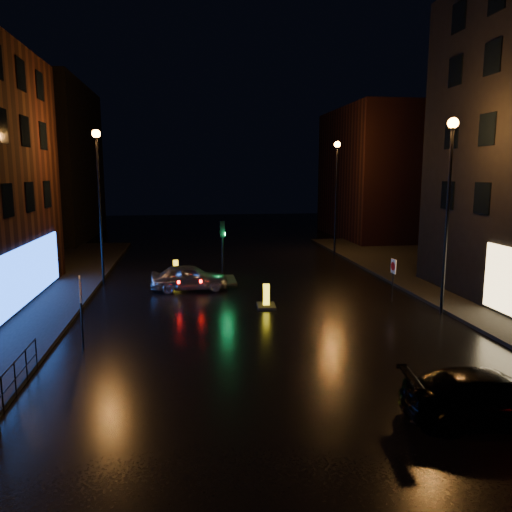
% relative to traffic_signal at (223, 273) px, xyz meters
% --- Properties ---
extents(ground, '(120.00, 120.00, 0.00)m').
position_rel_traffic_signal_xyz_m(ground, '(1.20, -14.00, -0.50)').
color(ground, black).
rests_on(ground, ground).
extents(building_far_left, '(8.00, 16.00, 14.00)m').
position_rel_traffic_signal_xyz_m(building_far_left, '(-14.80, 21.00, 6.50)').
color(building_far_left, black).
rests_on(building_far_left, ground).
extents(building_far_right, '(8.00, 14.00, 12.00)m').
position_rel_traffic_signal_xyz_m(building_far_right, '(16.20, 18.00, 5.50)').
color(building_far_right, black).
rests_on(building_far_right, ground).
extents(street_lamp_lfar, '(0.44, 0.44, 8.37)m').
position_rel_traffic_signal_xyz_m(street_lamp_lfar, '(-6.60, -0.00, 5.06)').
color(street_lamp_lfar, black).
rests_on(street_lamp_lfar, ground).
extents(street_lamp_rnear, '(0.44, 0.44, 8.37)m').
position_rel_traffic_signal_xyz_m(street_lamp_rnear, '(9.00, -8.00, 5.06)').
color(street_lamp_rnear, black).
rests_on(street_lamp_rnear, ground).
extents(street_lamp_rfar, '(0.44, 0.44, 8.37)m').
position_rel_traffic_signal_xyz_m(street_lamp_rfar, '(9.00, 8.00, 5.06)').
color(street_lamp_rfar, black).
rests_on(street_lamp_rfar, ground).
extents(traffic_signal, '(1.40, 2.40, 3.45)m').
position_rel_traffic_signal_xyz_m(traffic_signal, '(0.00, 0.00, 0.00)').
color(traffic_signal, black).
rests_on(traffic_signal, ground).
extents(guard_railing, '(0.05, 6.04, 1.00)m').
position_rel_traffic_signal_xyz_m(guard_railing, '(-6.80, -15.00, 0.24)').
color(guard_railing, black).
rests_on(guard_railing, ground).
extents(silver_hatchback, '(4.05, 1.66, 1.37)m').
position_rel_traffic_signal_xyz_m(silver_hatchback, '(-1.91, -1.90, 0.18)').
color(silver_hatchback, '#AEB1B7').
rests_on(silver_hatchback, ground).
extents(dark_sedan, '(4.63, 2.40, 1.28)m').
position_rel_traffic_signal_xyz_m(dark_sedan, '(5.39, -17.20, 0.14)').
color(dark_sedan, black).
rests_on(dark_sedan, ground).
extents(bollard_near, '(0.90, 1.28, 1.08)m').
position_rel_traffic_signal_xyz_m(bollard_near, '(1.57, -5.79, -0.27)').
color(bollard_near, black).
rests_on(bollard_near, ground).
extents(bollard_far, '(1.12, 1.32, 0.98)m').
position_rel_traffic_signal_xyz_m(bollard_far, '(-2.69, 1.75, -0.29)').
color(bollard_far, black).
rests_on(bollard_far, ground).
extents(road_sign_left, '(0.19, 0.62, 2.58)m').
position_rel_traffic_signal_xyz_m(road_sign_left, '(-5.70, -10.33, 1.43)').
color(road_sign_left, black).
rests_on(road_sign_left, ground).
extents(road_sign_right, '(0.08, 0.51, 2.09)m').
position_rel_traffic_signal_xyz_m(road_sign_right, '(7.70, -5.73, 1.06)').
color(road_sign_right, black).
rests_on(road_sign_right, ground).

